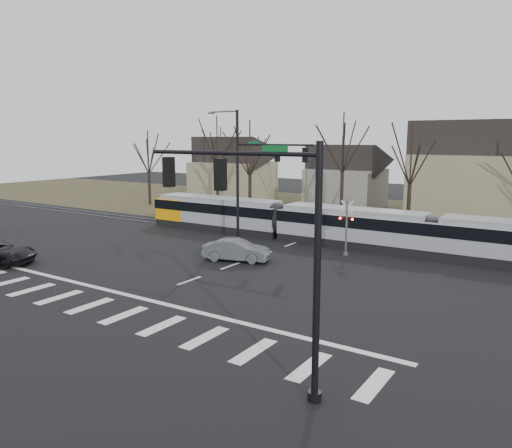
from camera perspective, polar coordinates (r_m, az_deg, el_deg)
The scene contains 15 objects.
ground at distance 27.65m, azimuth -10.36°, elevation -7.36°, with size 140.00×140.00×0.00m, color black.
grass_verge at distance 54.83m, azimuth 13.29°, elevation 1.05°, with size 140.00×28.00×0.01m, color #38331E.
crosswalk at distance 25.06m, azimuth -16.74°, elevation -9.43°, with size 27.00×2.60×0.01m.
stop_line at distance 26.44m, azimuth -13.07°, elevation -8.25°, with size 28.00×0.35×0.01m, color silver.
lane_dashes at distance 40.37m, azimuth 5.45°, elevation -1.80°, with size 0.18×30.00×0.01m.
rail_pair at distance 40.19m, azimuth 5.32°, elevation -1.81°, with size 90.00×1.52×0.06m.
tram at distance 38.40m, azimuth 10.83°, elevation -0.15°, with size 38.00×2.82×2.88m.
sedan at distance 33.26m, azimuth -2.25°, elevation -2.99°, with size 4.68×2.81×1.46m, color #55575D.
signal_pole_near_right at distance 15.69m, azimuth 0.90°, elevation -0.89°, with size 6.72×0.44×8.00m.
signal_pole_far at distance 37.83m, azimuth -0.15°, elevation 6.18°, with size 9.28×0.44×10.20m.
rail_crossing_signal at distance 35.07m, azimuth 10.29°, elevation -0.55°, with size 1.08×0.36×4.00m.
tree_row at distance 48.01m, azimuth 13.30°, elevation 5.84°, with size 59.20×7.20×10.00m.
house_a at distance 65.55m, azimuth -2.68°, elevation 6.60°, with size 9.72×8.64×8.60m.
house_b at distance 59.93m, azimuth 10.24°, elevation 5.69°, with size 8.64×7.56×7.65m.
house_c at distance 52.95m, azimuth 23.12°, elevation 5.92°, with size 10.80×8.64×10.10m.
Camera 1 is at (18.36, -19.04, 8.07)m, focal length 35.00 mm.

